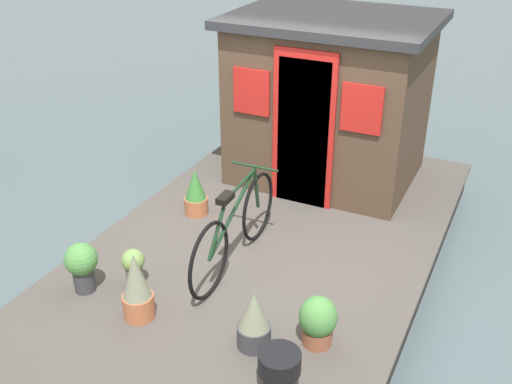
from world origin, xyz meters
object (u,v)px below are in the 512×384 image
Objects in this scene: potted_plant_sage at (318,321)px; potted_plant_rosemary at (137,287)px; potted_plant_mint at (82,264)px; potted_plant_fern at (254,321)px; potted_plant_lavender at (134,266)px; bicycle at (235,228)px; houseboat_cabin at (329,99)px; charcoal_grill at (279,364)px; potted_plant_geranium at (196,193)px.

potted_plant_rosemary is (-0.36, 1.50, 0.07)m from potted_plant_sage.
potted_plant_mint is 0.95× the size of potted_plant_fern.
potted_plant_sage is 1.80m from potted_plant_lavender.
bicycle is 4.71× the size of potted_plant_lavender.
charcoal_grill is (-3.58, -0.95, -0.76)m from houseboat_cabin.
potted_plant_sage is 1.54m from potted_plant_rosemary.
potted_plant_geranium is (1.41, 0.18, 0.04)m from potted_plant_lavender.
charcoal_grill is (-1.32, -1.05, -0.15)m from bicycle.
potted_plant_sage is at bearing -76.68° from potted_plant_rosemary.
houseboat_cabin is 3.45m from potted_plant_rosemary.
potted_plant_lavender is 1.42m from potted_plant_geranium.
potted_plant_sage is at bearing -125.35° from potted_plant_geranium.
potted_plant_fern is at bearing -145.29° from bicycle.
bicycle is 3.68× the size of potted_plant_mint.
bicycle is 1.19m from potted_plant_fern.
potted_plant_sage is 0.60m from charcoal_grill.
houseboat_cabin is at bearing 10.01° from potted_plant_fern.
potted_plant_lavender is at bearing 137.13° from bicycle.
potted_plant_mint is at bearing 133.35° from bicycle.
potted_plant_fern is at bearing 47.38° from charcoal_grill.
houseboat_cabin is 6.70× the size of charcoal_grill.
potted_plant_mint is (-0.99, 1.05, -0.12)m from bicycle.
potted_plant_lavender is 0.70× the size of potted_plant_geranium.
potted_plant_mint is at bearing 173.55° from potted_plant_geranium.
potted_plant_fern reaches higher than potted_plant_sage.
houseboat_cabin is at bearing -14.63° from potted_plant_lavender.
bicycle is at bearing -42.87° from potted_plant_lavender.
potted_plant_rosemary is at bearing 171.84° from houseboat_cabin.
charcoal_grill is at bearing 172.82° from potted_plant_sage.
potted_plant_mint is 1.68m from potted_plant_geranium.
potted_plant_rosemary is at bearing -97.86° from potted_plant_mint.
houseboat_cabin is at bearing -19.52° from potted_plant_mint.
potted_plant_rosemary reaches higher than potted_plant_sage.
potted_plant_rosemary is at bearing 160.85° from bicycle.
potted_plant_fern reaches higher than potted_plant_lavender.
potted_plant_rosemary is (-0.09, -0.67, 0.02)m from potted_plant_mint.
potted_plant_lavender is (0.26, -0.37, -0.07)m from potted_plant_mint.
potted_plant_fern is (-0.24, -1.35, 0.03)m from potted_plant_lavender.
potted_plant_rosemary is (-3.34, 0.48, -0.70)m from houseboat_cabin.
potted_plant_sage is at bearing -161.11° from houseboat_cabin.
houseboat_cabin reaches higher than potted_plant_lavender.
potted_plant_fern is at bearing 118.53° from potted_plant_sage.
potted_plant_mint reaches higher than potted_plant_sage.
houseboat_cabin is 3.52m from potted_plant_mint.
potted_plant_sage is at bearing -89.93° from potted_plant_lavender.
houseboat_cabin is at bearing 14.82° from charcoal_grill.
bicycle is at bearing -128.40° from potted_plant_geranium.
potted_plant_rosemary is 1.86× the size of charcoal_grill.
houseboat_cabin is at bearing -31.37° from potted_plant_geranium.
charcoal_grill is at bearing -132.62° from potted_plant_fern.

